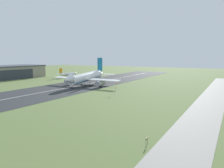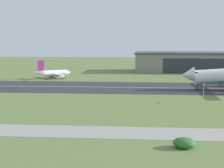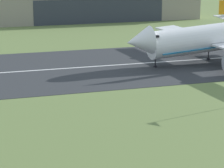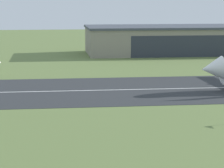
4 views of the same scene
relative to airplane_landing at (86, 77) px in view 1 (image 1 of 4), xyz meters
The scene contains 8 objects.
ground_plane 77.89m from the airplane_landing, 134.29° to the right, with size 653.92×653.92×0.00m, color olive.
runway_strip 54.74m from the airplane_landing, behind, with size 413.92×42.76×0.06m, color #2B2D30.
runway_centreline 54.73m from the airplane_landing, behind, with size 372.53×0.70×0.01m, color silver.
taxiway_road 98.68m from the airplane_landing, 123.41° to the right, with size 310.44×12.59×0.05m, color gray.
airplane_landing is the anchor object (origin of this frame).
airplane_parked_west 64.10m from the airplane_landing, 52.05° to the left, with size 21.62×17.16×9.27m.
windsock_pole 37.87m from the airplane_landing, 116.15° to the right, with size 1.21×2.30×6.03m.
runway_sign 107.06m from the airplane_landing, 136.10° to the right, with size 1.37×0.13×1.71m.
Camera 1 is at (-69.69, 24.45, 20.76)m, focal length 35.00 mm.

